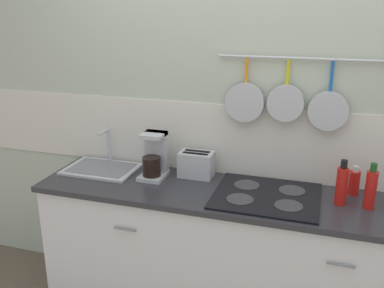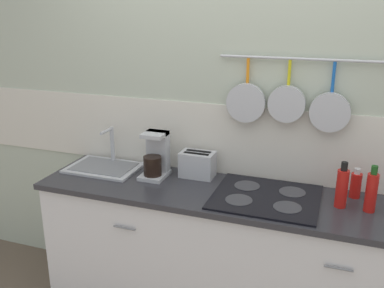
{
  "view_description": "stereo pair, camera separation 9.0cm",
  "coord_description": "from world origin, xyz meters",
  "px_view_note": "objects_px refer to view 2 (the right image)",
  "views": [
    {
      "loc": [
        0.44,
        -2.25,
        1.94
      ],
      "look_at": [
        -0.27,
        0.0,
        1.17
      ],
      "focal_mm": 40.0,
      "sensor_mm": 36.0,
      "label": 1
    },
    {
      "loc": [
        0.52,
        -2.22,
        1.94
      ],
      "look_at": [
        -0.27,
        0.0,
        1.17
      ],
      "focal_mm": 40.0,
      "sensor_mm": 36.0,
      "label": 2
    }
  ],
  "objects_px": {
    "bottle_sesame_oil": "(371,191)",
    "bottle_cooking_wine": "(342,187)",
    "coffee_maker": "(156,158)",
    "toaster": "(197,164)",
    "bottle_vinegar": "(356,185)"
  },
  "relations": [
    {
      "from": "coffee_maker",
      "to": "bottle_vinegar",
      "type": "bearing_deg",
      "value": 4.07
    },
    {
      "from": "coffee_maker",
      "to": "bottle_cooking_wine",
      "type": "bearing_deg",
      "value": -3.53
    },
    {
      "from": "toaster",
      "to": "bottle_sesame_oil",
      "type": "bearing_deg",
      "value": -8.36
    },
    {
      "from": "coffee_maker",
      "to": "bottle_cooking_wine",
      "type": "relative_size",
      "value": 1.12
    },
    {
      "from": "bottle_sesame_oil",
      "to": "coffee_maker",
      "type": "bearing_deg",
      "value": 176.74
    },
    {
      "from": "toaster",
      "to": "bottle_vinegar",
      "type": "xyz_separation_m",
      "value": [
        0.95,
        0.01,
        -0.0
      ]
    },
    {
      "from": "coffee_maker",
      "to": "bottle_vinegar",
      "type": "height_order",
      "value": "coffee_maker"
    },
    {
      "from": "bottle_cooking_wine",
      "to": "bottle_sesame_oil",
      "type": "distance_m",
      "value": 0.15
    },
    {
      "from": "toaster",
      "to": "bottle_cooking_wine",
      "type": "relative_size",
      "value": 0.89
    },
    {
      "from": "bottle_vinegar",
      "to": "bottle_sesame_oil",
      "type": "height_order",
      "value": "bottle_sesame_oil"
    },
    {
      "from": "bottle_sesame_oil",
      "to": "bottle_cooking_wine",
      "type": "bearing_deg",
      "value": 178.78
    },
    {
      "from": "coffee_maker",
      "to": "bottle_vinegar",
      "type": "xyz_separation_m",
      "value": [
        1.2,
        0.09,
        -0.05
      ]
    },
    {
      "from": "coffee_maker",
      "to": "bottle_cooking_wine",
      "type": "height_order",
      "value": "coffee_maker"
    },
    {
      "from": "coffee_maker",
      "to": "bottle_sesame_oil",
      "type": "relative_size",
      "value": 1.13
    },
    {
      "from": "toaster",
      "to": "bottle_vinegar",
      "type": "relative_size",
      "value": 1.32
    }
  ]
}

